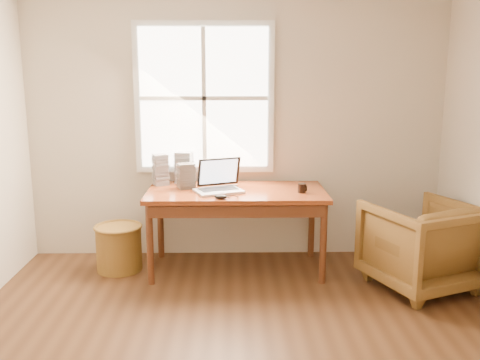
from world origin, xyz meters
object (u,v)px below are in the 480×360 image
object	(u,v)px
cd_stack_a	(184,167)
coffee_mug	(302,188)
armchair	(421,245)
wicker_stool	(119,248)
laptop	(218,177)
desk	(236,192)

from	to	relation	value
cd_stack_a	coffee_mug	bearing A→B (deg)	-21.75
armchair	cd_stack_a	bearing A→B (deg)	-43.17
wicker_stool	coffee_mug	distance (m)	1.76
wicker_stool	laptop	world-z (taller)	laptop
armchair	laptop	bearing A→B (deg)	-34.47
desk	cd_stack_a	size ratio (longest dim) A/B	5.28
wicker_stool	cd_stack_a	xyz separation A→B (m)	(0.59, 0.33, 0.70)
wicker_stool	coffee_mug	xyz separation A→B (m)	(1.66, -0.10, 0.58)
coffee_mug	laptop	bearing A→B (deg)	-174.63
wicker_stool	laptop	distance (m)	1.15
armchair	laptop	xyz separation A→B (m)	(-1.71, 0.36, 0.52)
armchair	wicker_stool	world-z (taller)	armchair
laptop	wicker_stool	bearing A→B (deg)	153.11
desk	laptop	xyz separation A→B (m)	(-0.16, -0.08, 0.16)
desk	laptop	world-z (taller)	laptop
cd_stack_a	laptop	bearing A→B (deg)	-50.53
desk	cd_stack_a	world-z (taller)	cd_stack_a
cd_stack_a	wicker_stool	bearing A→B (deg)	-151.01
laptop	desk	bearing A→B (deg)	5.32
desk	coffee_mug	xyz separation A→B (m)	(0.58, -0.10, 0.06)
armchair	coffee_mug	world-z (taller)	coffee_mug
coffee_mug	cd_stack_a	xyz separation A→B (m)	(-1.07, 0.43, 0.11)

